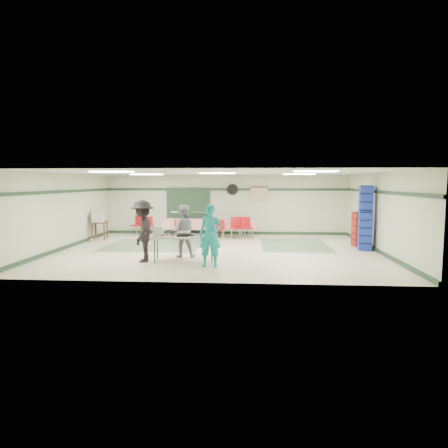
# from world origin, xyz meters

# --- Properties ---
(floor) EXTENTS (11.00, 11.00, 0.00)m
(floor) POSITION_xyz_m (0.00, 0.00, 0.00)
(floor) COLOR beige
(floor) RESTS_ON ground
(ceiling) EXTENTS (11.00, 11.00, 0.00)m
(ceiling) POSITION_xyz_m (0.00, 0.00, 2.70)
(ceiling) COLOR silver
(ceiling) RESTS_ON wall_back
(wall_back) EXTENTS (11.00, 0.00, 11.00)m
(wall_back) POSITION_xyz_m (0.00, 4.50, 1.35)
(wall_back) COLOR #B4BDA1
(wall_back) RESTS_ON floor
(wall_front) EXTENTS (11.00, 0.00, 11.00)m
(wall_front) POSITION_xyz_m (0.00, -4.50, 1.35)
(wall_front) COLOR #B4BDA1
(wall_front) RESTS_ON floor
(wall_left) EXTENTS (0.00, 9.00, 9.00)m
(wall_left) POSITION_xyz_m (-5.50, 0.00, 1.35)
(wall_left) COLOR #B4BDA1
(wall_left) RESTS_ON floor
(wall_right) EXTENTS (0.00, 9.00, 9.00)m
(wall_right) POSITION_xyz_m (5.50, 0.00, 1.35)
(wall_right) COLOR #B4BDA1
(wall_right) RESTS_ON floor
(trim_back) EXTENTS (11.00, 0.06, 0.10)m
(trim_back) POSITION_xyz_m (0.00, 4.47, 2.05)
(trim_back) COLOR #1F3923
(trim_back) RESTS_ON wall_back
(baseboard_back) EXTENTS (11.00, 0.06, 0.12)m
(baseboard_back) POSITION_xyz_m (0.00, 4.47, 0.06)
(baseboard_back) COLOR #1F3923
(baseboard_back) RESTS_ON floor
(trim_left) EXTENTS (0.06, 9.00, 0.10)m
(trim_left) POSITION_xyz_m (-5.47, 0.00, 2.05)
(trim_left) COLOR #1F3923
(trim_left) RESTS_ON wall_back
(baseboard_left) EXTENTS (0.06, 9.00, 0.12)m
(baseboard_left) POSITION_xyz_m (-5.47, 0.00, 0.06)
(baseboard_left) COLOR #1F3923
(baseboard_left) RESTS_ON floor
(trim_right) EXTENTS (0.06, 9.00, 0.10)m
(trim_right) POSITION_xyz_m (5.47, 0.00, 2.05)
(trim_right) COLOR #1F3923
(trim_right) RESTS_ON wall_back
(baseboard_right) EXTENTS (0.06, 9.00, 0.12)m
(baseboard_right) POSITION_xyz_m (5.47, 0.00, 0.06)
(baseboard_right) COLOR #1F3923
(baseboard_right) RESTS_ON floor
(green_patch_a) EXTENTS (3.50, 3.00, 0.01)m
(green_patch_a) POSITION_xyz_m (-2.50, 1.00, 0.00)
(green_patch_a) COLOR #5E7D5B
(green_patch_a) RESTS_ON floor
(green_patch_b) EXTENTS (2.50, 3.50, 0.01)m
(green_patch_b) POSITION_xyz_m (2.80, 1.50, 0.00)
(green_patch_b) COLOR #5E7D5B
(green_patch_b) RESTS_ON floor
(double_door_left) EXTENTS (0.90, 0.06, 2.10)m
(double_door_left) POSITION_xyz_m (-2.20, 4.44, 1.05)
(double_door_left) COLOR #989B98
(double_door_left) RESTS_ON floor
(double_door_right) EXTENTS (0.90, 0.06, 2.10)m
(double_door_right) POSITION_xyz_m (-1.25, 4.44, 1.05)
(double_door_right) COLOR #989B98
(double_door_right) RESTS_ON floor
(door_frame) EXTENTS (2.00, 0.03, 2.15)m
(door_frame) POSITION_xyz_m (-1.73, 4.42, 1.05)
(door_frame) COLOR #1F3923
(door_frame) RESTS_ON floor
(wall_fan) EXTENTS (0.50, 0.10, 0.50)m
(wall_fan) POSITION_xyz_m (0.30, 4.44, 2.05)
(wall_fan) COLOR black
(wall_fan) RESTS_ON wall_back
(scroll_banner) EXTENTS (0.80, 0.02, 0.60)m
(scroll_banner) POSITION_xyz_m (1.50, 4.44, 1.85)
(scroll_banner) COLOR tan
(scroll_banner) RESTS_ON wall_back
(serving_table) EXTENTS (2.02, 0.99, 0.76)m
(serving_table) POSITION_xyz_m (-0.86, -1.94, 0.72)
(serving_table) COLOR #BBBCB6
(serving_table) RESTS_ON floor
(sheet_tray_right) EXTENTS (0.65, 0.52, 0.02)m
(sheet_tray_right) POSITION_xyz_m (-0.35, -1.99, 0.77)
(sheet_tray_right) COLOR silver
(sheet_tray_right) RESTS_ON serving_table
(sheet_tray_mid) EXTENTS (0.65, 0.52, 0.02)m
(sheet_tray_mid) POSITION_xyz_m (-0.97, -1.86, 0.77)
(sheet_tray_mid) COLOR silver
(sheet_tray_mid) RESTS_ON serving_table
(sheet_tray_left) EXTENTS (0.66, 0.53, 0.02)m
(sheet_tray_left) POSITION_xyz_m (-1.44, -2.04, 0.77)
(sheet_tray_left) COLOR silver
(sheet_tray_left) RESTS_ON serving_table
(baking_pan) EXTENTS (0.54, 0.37, 0.08)m
(baking_pan) POSITION_xyz_m (-0.81, -1.96, 0.80)
(baking_pan) COLOR black
(baking_pan) RESTS_ON serving_table
(foam_box_stack) EXTENTS (0.28, 0.26, 0.30)m
(foam_box_stack) POSITION_xyz_m (-1.64, -1.90, 0.91)
(foam_box_stack) COLOR white
(foam_box_stack) RESTS_ON serving_table
(volunteer_teal) EXTENTS (0.67, 0.47, 1.77)m
(volunteer_teal) POSITION_xyz_m (0.02, -2.71, 0.89)
(volunteer_teal) COLOR teal
(volunteer_teal) RESTS_ON floor
(volunteer_grey) EXTENTS (0.85, 0.69, 1.67)m
(volunteer_grey) POSITION_xyz_m (-1.00, -1.27, 0.83)
(volunteer_grey) COLOR gray
(volunteer_grey) RESTS_ON floor
(volunteer_dark) EXTENTS (0.82, 1.27, 1.86)m
(volunteer_dark) POSITION_xyz_m (-2.07, -2.11, 0.93)
(volunteer_dark) COLOR black
(volunteer_dark) RESTS_ON floor
(dining_table_a) EXTENTS (1.74, 0.79, 0.77)m
(dining_table_a) POSITION_xyz_m (0.51, 3.49, 0.57)
(dining_table_a) COLOR red
(dining_table_a) RESTS_ON floor
(dining_table_b) EXTENTS (1.98, 1.04, 0.77)m
(dining_table_b) POSITION_xyz_m (-1.69, 3.49, 0.57)
(dining_table_b) COLOR red
(dining_table_b) RESTS_ON floor
(chair_a) EXTENTS (0.43, 0.43, 0.92)m
(chair_a) POSITION_xyz_m (0.52, 2.93, 0.56)
(chair_a) COLOR #B9100E
(chair_a) RESTS_ON floor
(chair_b) EXTENTS (0.42, 0.42, 0.79)m
(chair_b) POSITION_xyz_m (-0.16, 2.91, 0.48)
(chair_b) COLOR #B9100E
(chair_b) RESTS_ON floor
(chair_c) EXTENTS (0.56, 0.56, 0.92)m
(chair_c) POSITION_xyz_m (0.96, 2.92, 0.57)
(chair_c) COLOR #B9100E
(chair_c) RESTS_ON floor
(chair_d) EXTENTS (0.49, 0.49, 0.82)m
(chair_d) POSITION_xyz_m (-1.86, 2.91, 0.50)
(chair_d) COLOR #B9100E
(chair_d) RESTS_ON floor
(chair_loose_a) EXTENTS (0.50, 0.50, 0.83)m
(chair_loose_a) POSITION_xyz_m (-3.47, 3.96, 0.50)
(chair_loose_a) COLOR #B9100E
(chair_loose_a) RESTS_ON floor
(chair_loose_b) EXTENTS (0.54, 0.54, 0.88)m
(chair_loose_b) POSITION_xyz_m (-3.93, 3.77, 0.54)
(chair_loose_b) COLOR #B9100E
(chair_loose_b) RESTS_ON floor
(crate_stack_blue_a) EXTENTS (0.48, 0.48, 2.27)m
(crate_stack_blue_a) POSITION_xyz_m (5.15, 0.49, 1.13)
(crate_stack_blue_a) COLOR #1B29A3
(crate_stack_blue_a) RESTS_ON floor
(crate_stack_red) EXTENTS (0.47, 0.47, 1.28)m
(crate_stack_red) POSITION_xyz_m (5.15, 1.31, 0.64)
(crate_stack_red) COLOR maroon
(crate_stack_red) RESTS_ON floor
(crate_stack_blue_b) EXTENTS (0.47, 0.47, 1.35)m
(crate_stack_blue_b) POSITION_xyz_m (5.15, 0.40, 0.67)
(crate_stack_blue_b) COLOR #1B29A3
(crate_stack_blue_b) RESTS_ON floor
(printer_table) EXTENTS (0.76, 1.02, 0.74)m
(printer_table) POSITION_xyz_m (-5.15, 2.43, 0.64)
(printer_table) COLOR brown
(printer_table) RESTS_ON floor
(office_printer) EXTENTS (0.59, 0.55, 0.40)m
(office_printer) POSITION_xyz_m (-5.15, 2.25, 0.95)
(office_printer) COLOR silver
(office_printer) RESTS_ON printer_table
(broom) EXTENTS (0.07, 0.21, 1.31)m
(broom) POSITION_xyz_m (-5.23, 1.77, 0.68)
(broom) COLOR brown
(broom) RESTS_ON floor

